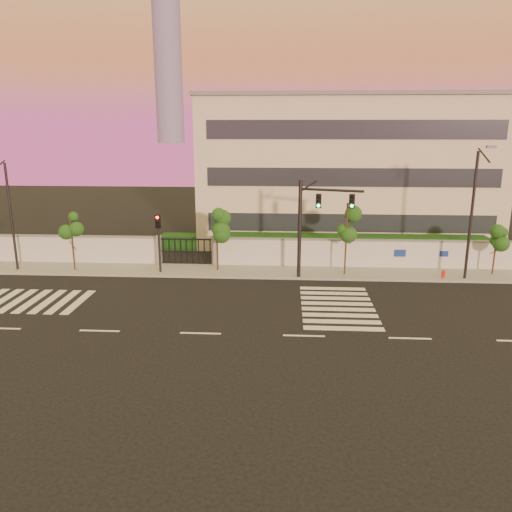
% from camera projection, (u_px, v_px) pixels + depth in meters
% --- Properties ---
extents(ground, '(120.00, 120.00, 0.00)m').
position_uv_depth(ground, '(201.00, 333.00, 24.16)').
color(ground, black).
rests_on(ground, ground).
extents(sidewalk, '(60.00, 3.00, 0.15)m').
position_uv_depth(sidewalk, '(226.00, 271.00, 34.29)').
color(sidewalk, gray).
rests_on(sidewalk, ground).
extents(perimeter_wall, '(60.00, 0.36, 2.20)m').
position_uv_depth(perimeter_wall, '(230.00, 252.00, 35.48)').
color(perimeter_wall, silver).
rests_on(perimeter_wall, ground).
extents(hedge_row, '(41.00, 4.25, 1.80)m').
position_uv_depth(hedge_row, '(248.00, 247.00, 38.13)').
color(hedge_row, '#113710').
rests_on(hedge_row, ground).
extents(institutional_building, '(24.40, 12.40, 12.25)m').
position_uv_depth(institutional_building, '(343.00, 169.00, 43.33)').
color(institutional_building, beige).
rests_on(institutional_building, ground).
extents(distant_skyscraper, '(16.00, 16.00, 118.00)m').
position_uv_depth(distant_skyscraper, '(167.00, 31.00, 282.80)').
color(distant_skyscraper, slate).
rests_on(distant_skyscraper, ground).
extents(road_markings, '(57.00, 7.62, 0.02)m').
position_uv_depth(road_markings, '(184.00, 306.00, 27.88)').
color(road_markings, silver).
rests_on(road_markings, ground).
extents(street_tree_c, '(1.30, 1.03, 4.11)m').
position_uv_depth(street_tree_c, '(71.00, 229.00, 33.69)').
color(street_tree_c, '#382314').
rests_on(street_tree_c, ground).
extents(street_tree_d, '(1.53, 1.22, 4.31)m').
position_uv_depth(street_tree_d, '(217.00, 227.00, 33.60)').
color(street_tree_d, '#382314').
rests_on(street_tree_d, ground).
extents(street_tree_e, '(1.44, 1.14, 4.94)m').
position_uv_depth(street_tree_e, '(347.00, 223.00, 32.50)').
color(street_tree_e, '#382314').
rests_on(street_tree_e, ground).
extents(street_tree_f, '(1.37, 1.09, 3.44)m').
position_uv_depth(street_tree_f, '(497.00, 239.00, 32.77)').
color(street_tree_f, '#382314').
rests_on(street_tree_f, ground).
extents(traffic_signal_main, '(4.03, 1.30, 6.47)m').
position_uv_depth(traffic_signal_main, '(313.00, 218.00, 31.77)').
color(traffic_signal_main, black).
rests_on(traffic_signal_main, ground).
extents(traffic_signal_secondary, '(0.33, 0.33, 4.19)m').
position_uv_depth(traffic_signal_secondary, '(159.00, 236.00, 33.25)').
color(traffic_signal_secondary, black).
rests_on(traffic_signal_secondary, ground).
extents(streetlight_west, '(0.46, 1.87, 7.78)m').
position_uv_depth(streetlight_west, '(9.00, 212.00, 33.33)').
color(streetlight_west, black).
rests_on(streetlight_west, ground).
extents(streetlight_east, '(0.52, 2.09, 8.67)m').
position_uv_depth(streetlight_east, '(473.00, 210.00, 31.14)').
color(streetlight_east, black).
rests_on(streetlight_east, ground).
extents(fire_hydrant, '(0.28, 0.26, 0.70)m').
position_uv_depth(fire_hydrant, '(443.00, 275.00, 32.44)').
color(fire_hydrant, red).
rests_on(fire_hydrant, ground).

